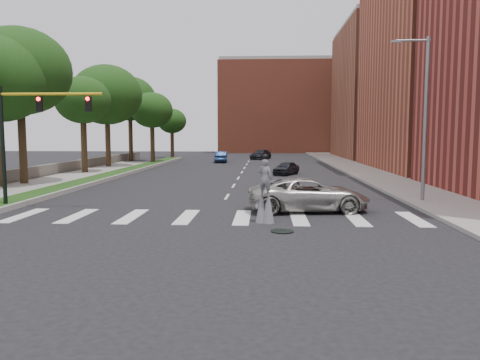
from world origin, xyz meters
TOP-DOWN VIEW (x-y plane):
  - ground_plane at (0.00, 0.00)m, footprint 160.00×160.00m
  - grass_median at (-11.50, 20.00)m, footprint 2.00×60.00m
  - median_curb at (-10.45, 20.00)m, footprint 0.20×60.00m
  - sidewalk_left at (-14.50, 10.00)m, footprint 4.00×60.00m
  - sidewalk_right at (12.50, 25.00)m, footprint 5.00×90.00m
  - stone_wall at (-17.00, 22.00)m, footprint 0.50×56.00m
  - manhole at (3.00, -2.00)m, footprint 0.90×0.90m
  - building_mid at (22.00, 30.00)m, footprint 16.00×22.00m
  - building_far at (22.00, 54.00)m, footprint 16.00×22.00m
  - building_backdrop at (6.00, 78.00)m, footprint 26.00×14.00m
  - streetlight at (10.90, 6.00)m, footprint 2.05×0.20m
  - traffic_signal at (-9.78, 3.00)m, footprint 5.30×0.23m
  - stilt_performer at (2.32, -0.17)m, footprint 0.81×0.65m
  - suv_crossing at (4.47, 3.00)m, footprint 6.23×3.41m
  - car_near at (4.27, 23.47)m, footprint 2.90×3.98m
  - car_mid at (-3.58, 41.95)m, footprint 1.78×4.52m
  - car_far at (1.62, 49.79)m, footprint 3.67×5.22m
  - tree_2 at (-15.49, 13.37)m, footprint 7.40×7.40m
  - tree_3 at (-14.82, 23.34)m, footprint 5.18×5.18m
  - tree_4 at (-15.26, 31.38)m, footprint 7.75×7.75m
  - tree_5 at (-15.97, 42.72)m, footprint 6.95×6.95m
  - tree_6 at (-12.08, 39.02)m, footprint 5.27×5.27m
  - tree_7 at (-12.29, 52.72)m, footprint 4.52×4.52m

SIDE VIEW (x-z plane):
  - ground_plane at x=0.00m, z-range 0.00..0.00m
  - manhole at x=3.00m, z-range 0.00..0.04m
  - sidewalk_left at x=-14.50m, z-range 0.00..0.18m
  - sidewalk_right at x=12.50m, z-range 0.00..0.18m
  - grass_median at x=-11.50m, z-range 0.00..0.25m
  - median_curb at x=-10.45m, z-range 0.00..0.28m
  - stone_wall at x=-17.00m, z-range 0.00..1.10m
  - car_near at x=4.27m, z-range 0.00..1.26m
  - car_far at x=1.62m, z-range 0.00..1.40m
  - car_mid at x=-3.58m, z-range 0.00..1.46m
  - suv_crossing at x=4.47m, z-range 0.00..1.66m
  - stilt_performer at x=2.32m, z-range -0.33..2.64m
  - traffic_signal at x=-9.78m, z-range 1.05..7.25m
  - streetlight at x=10.90m, z-range 0.40..9.40m
  - tree_7 at x=-12.29m, z-range 1.86..9.56m
  - tree_6 at x=-12.08m, z-range 2.22..11.24m
  - tree_3 at x=-14.82m, z-range 2.32..11.47m
  - tree_4 at x=-15.26m, z-range 2.38..13.77m
  - tree_2 at x=-15.49m, z-range 2.56..14.02m
  - tree_5 at x=-15.97m, z-range 2.73..14.19m
  - building_backdrop at x=6.00m, z-range 0.00..18.00m
  - building_far at x=22.00m, z-range 0.00..20.00m
  - building_mid at x=22.00m, z-range 0.00..24.00m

